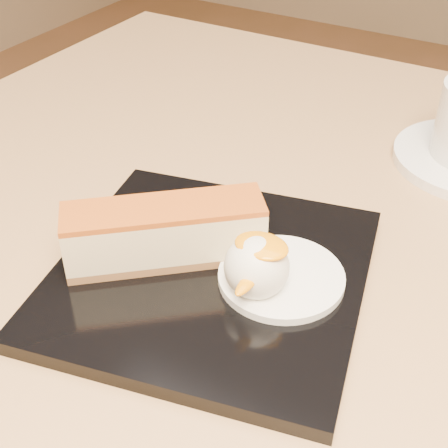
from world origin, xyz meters
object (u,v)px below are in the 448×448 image
Objects in this scene: dessert_plate at (210,275)px; cheesecake at (165,233)px; ice_cream_scoop at (257,267)px.

cheesecake is (-0.04, -0.01, 0.03)m from dessert_plate.
cheesecake is 0.08m from ice_cream_scoop.
cheesecake is at bearing 180.00° from ice_cream_scoop.
dessert_plate is at bearing -32.19° from cheesecake.
dessert_plate is 0.05m from cheesecake.
dessert_plate is at bearing 172.87° from ice_cream_scoop.
dessert_plate is 1.64× the size of cheesecake.
cheesecake and ice_cream_scoop have the same top height.
cheesecake reaches higher than dessert_plate.
dessert_plate is 4.91× the size of ice_cream_scoop.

